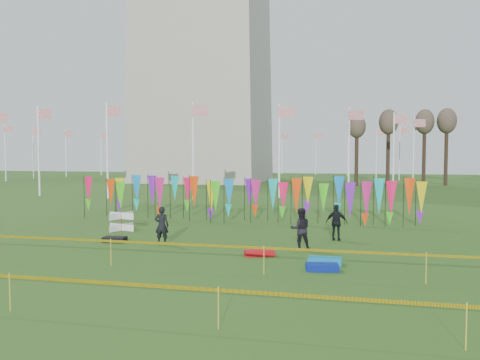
% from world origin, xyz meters
% --- Properties ---
extents(ground, '(160.00, 160.00, 0.00)m').
position_xyz_m(ground, '(0.00, 0.00, 0.00)').
color(ground, '#244A14').
rests_on(ground, ground).
extents(flagpole_ring, '(57.40, 56.16, 8.00)m').
position_xyz_m(flagpole_ring, '(-14.00, 48.00, 4.00)').
color(flagpole_ring, white).
rests_on(flagpole_ring, ground).
extents(banner_row, '(18.64, 0.64, 2.37)m').
position_xyz_m(banner_row, '(0.28, 8.76, 1.49)').
color(banner_row, black).
rests_on(banner_row, ground).
extents(caution_tape_near, '(26.00, 0.02, 0.90)m').
position_xyz_m(caution_tape_near, '(-0.22, -1.99, 0.78)').
color(caution_tape_near, '#DAB704').
rests_on(caution_tape_near, ground).
extents(caution_tape_far, '(26.00, 0.02, 0.90)m').
position_xyz_m(caution_tape_far, '(-0.22, -6.58, 0.78)').
color(caution_tape_far, '#DAB704').
rests_on(caution_tape_far, ground).
extents(box_kite, '(0.80, 0.80, 0.89)m').
position_xyz_m(box_kite, '(-4.92, 4.70, 0.44)').
color(box_kite, red).
rests_on(box_kite, ground).
extents(person_left, '(0.61, 0.47, 1.55)m').
position_xyz_m(person_left, '(-1.69, 1.87, 0.78)').
color(person_left, black).
rests_on(person_left, ground).
extents(person_mid, '(0.87, 0.65, 1.60)m').
position_xyz_m(person_mid, '(3.91, 2.04, 0.80)').
color(person_mid, black).
rests_on(person_mid, ground).
extents(person_right, '(0.95, 0.60, 1.54)m').
position_xyz_m(person_right, '(5.22, 4.33, 0.77)').
color(person_right, black).
rests_on(person_right, ground).
extents(kite_bag_turquoise, '(1.11, 0.58, 0.22)m').
position_xyz_m(kite_bag_turquoise, '(4.94, -0.18, 0.11)').
color(kite_bag_turquoise, '#0D8CC6').
rests_on(kite_bag_turquoise, ground).
extents(kite_bag_blue, '(1.08, 0.67, 0.21)m').
position_xyz_m(kite_bag_blue, '(4.89, -1.08, 0.11)').
color(kite_bag_blue, '#081E91').
rests_on(kite_bag_blue, ground).
extents(kite_bag_red, '(1.17, 0.82, 0.20)m').
position_xyz_m(kite_bag_red, '(2.58, 0.62, 0.10)').
color(kite_bag_red, red).
rests_on(kite_bag_red, ground).
extents(kite_bag_black, '(0.97, 0.61, 0.21)m').
position_xyz_m(kite_bag_black, '(-3.83, 1.94, 0.11)').
color(kite_bag_black, black).
rests_on(kite_bag_black, ground).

